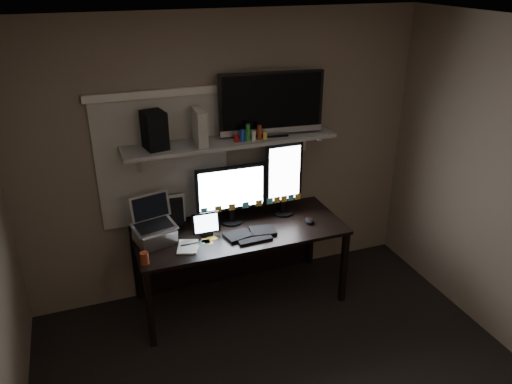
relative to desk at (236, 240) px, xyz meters
name	(u,v)px	position (x,y,z in m)	size (l,w,h in m)	color
ceiling	(331,38)	(0.00, -1.55, 1.95)	(3.60, 3.60, 0.00)	silver
back_wall	(225,158)	(0.00, 0.25, 0.70)	(3.60, 3.60, 0.00)	#7C6959
window_blinds	(163,161)	(-0.55, 0.24, 0.75)	(1.10, 0.02, 1.10)	beige
desk	(236,240)	(0.00, 0.00, 0.00)	(1.80, 0.75, 0.73)	black
wall_shelf	(231,141)	(0.00, 0.08, 0.91)	(1.80, 0.35, 0.03)	#9F9F9A
monitor_landscape	(231,194)	(-0.03, 0.03, 0.45)	(0.62, 0.07, 0.54)	black
monitor_portrait	(284,179)	(0.47, 0.03, 0.52)	(0.34, 0.06, 0.69)	black
keyboard	(251,233)	(0.05, -0.25, 0.19)	(0.45, 0.17, 0.03)	black
mouse	(309,221)	(0.61, -0.22, 0.20)	(0.07, 0.11, 0.04)	black
notepad	(188,247)	(-0.49, -0.27, 0.18)	(0.16, 0.22, 0.01)	silver
tablet	(206,224)	(-0.30, -0.12, 0.28)	(0.24, 0.10, 0.21)	black
file_sorter	(170,210)	(-0.54, 0.16, 0.32)	(0.22, 0.10, 0.28)	black
laptop	(154,222)	(-0.72, -0.10, 0.37)	(0.34, 0.27, 0.38)	silver
cup	(144,258)	(-0.85, -0.38, 0.23)	(0.07, 0.07, 0.10)	maroon
sticky_notes	(199,245)	(-0.40, -0.27, 0.18)	(0.30, 0.22, 0.00)	gold
tv	(271,104)	(0.36, 0.08, 1.19)	(0.89, 0.16, 0.53)	black
game_console	(199,127)	(-0.27, 0.06, 1.07)	(0.07, 0.24, 0.29)	silver
speaker	(154,130)	(-0.62, 0.08, 1.08)	(0.16, 0.20, 0.30)	black
bottles	(251,132)	(0.15, -0.01, 1.00)	(0.23, 0.05, 0.14)	#A50F0C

